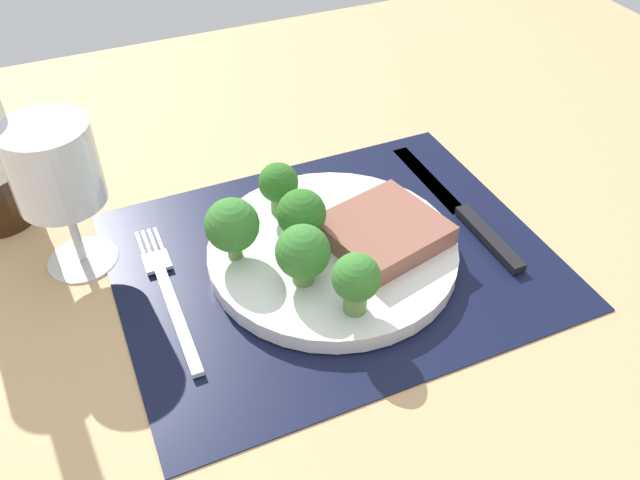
# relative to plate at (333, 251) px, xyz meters

# --- Properties ---
(ground_plane) EXTENTS (1.40, 1.10, 0.03)m
(ground_plane) POSITION_rel_plate_xyz_m (0.00, 0.00, -0.03)
(ground_plane) COLOR tan
(placemat) EXTENTS (0.40, 0.32, 0.00)m
(placemat) POSITION_rel_plate_xyz_m (0.00, 0.00, -0.01)
(placemat) COLOR black
(placemat) RESTS_ON ground_plane
(plate) EXTENTS (0.23, 0.23, 0.02)m
(plate) POSITION_rel_plate_xyz_m (0.00, 0.00, 0.00)
(plate) COLOR white
(plate) RESTS_ON placemat
(steak) EXTENTS (0.12, 0.12, 0.02)m
(steak) POSITION_rel_plate_xyz_m (0.05, -0.01, 0.02)
(steak) COLOR #8C5647
(steak) RESTS_ON plate
(broccoli_near_steak) EXTENTS (0.04, 0.04, 0.06)m
(broccoli_near_steak) POSITION_rel_plate_xyz_m (-0.03, 0.07, 0.04)
(broccoli_near_steak) COLOR #5B8942
(broccoli_near_steak) RESTS_ON plate
(broccoli_front_edge) EXTENTS (0.04, 0.04, 0.06)m
(broccoli_front_edge) POSITION_rel_plate_xyz_m (-0.02, -0.08, 0.04)
(broccoli_front_edge) COLOR #5B8942
(broccoli_front_edge) RESTS_ON plate
(broccoli_near_fork) EXTENTS (0.05, 0.05, 0.06)m
(broccoli_near_fork) POSITION_rel_plate_xyz_m (-0.03, 0.01, 0.04)
(broccoli_near_fork) COLOR #5B8942
(broccoli_near_fork) RESTS_ON plate
(broccoli_center) EXTENTS (0.05, 0.05, 0.06)m
(broccoli_center) POSITION_rel_plate_xyz_m (-0.04, -0.03, 0.04)
(broccoli_center) COLOR #5B8942
(broccoli_center) RESTS_ON plate
(broccoli_back_left) EXTENTS (0.05, 0.05, 0.06)m
(broccoli_back_left) POSITION_rel_plate_xyz_m (-0.09, 0.02, 0.04)
(broccoli_back_left) COLOR #5B8942
(broccoli_back_left) RESTS_ON plate
(fork) EXTENTS (0.02, 0.19, 0.01)m
(fork) POSITION_rel_plate_xyz_m (-0.15, 0.01, -0.01)
(fork) COLOR silver
(fork) RESTS_ON placemat
(knife) EXTENTS (0.02, 0.23, 0.01)m
(knife) POSITION_rel_plate_xyz_m (0.15, 0.01, -0.00)
(knife) COLOR black
(knife) RESTS_ON placemat
(wine_glass) EXTENTS (0.08, 0.08, 0.15)m
(wine_glass) POSITION_rel_plate_xyz_m (-0.22, 0.09, 0.09)
(wine_glass) COLOR silver
(wine_glass) RESTS_ON ground_plane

